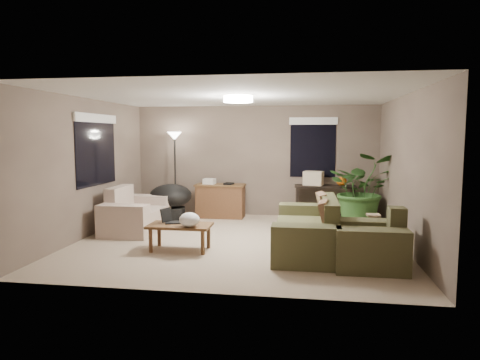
# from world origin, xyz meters

# --- Properties ---
(room_shell) EXTENTS (5.50, 5.50, 5.50)m
(room_shell) POSITION_xyz_m (0.00, 0.00, 1.25)
(room_shell) COLOR tan
(room_shell) RESTS_ON ground
(main_sofa) EXTENTS (0.95, 2.20, 0.85)m
(main_sofa) POSITION_xyz_m (1.20, -0.43, 0.29)
(main_sofa) COLOR #4D4C2E
(main_sofa) RESTS_ON ground
(throw_pillows) EXTENTS (0.29, 1.38, 0.47)m
(throw_pillows) POSITION_xyz_m (1.46, -0.43, 0.65)
(throw_pillows) COLOR #8C7251
(throw_pillows) RESTS_ON main_sofa
(loveseat) EXTENTS (0.90, 1.60, 0.85)m
(loveseat) POSITION_xyz_m (-2.12, 0.55, 0.30)
(loveseat) COLOR beige
(loveseat) RESTS_ON ground
(armchair) EXTENTS (0.95, 1.00, 0.85)m
(armchair) POSITION_xyz_m (2.05, -1.14, 0.30)
(armchair) COLOR brown
(armchair) RESTS_ON ground
(coffee_table) EXTENTS (1.00, 0.55, 0.42)m
(coffee_table) POSITION_xyz_m (-0.83, -0.72, 0.36)
(coffee_table) COLOR brown
(coffee_table) RESTS_ON ground
(laptop) EXTENTS (0.43, 0.32, 0.24)m
(laptop) POSITION_xyz_m (-1.00, -0.62, 0.48)
(laptop) COLOR black
(laptop) RESTS_ON coffee_table
(plastic_bag) EXTENTS (0.36, 0.33, 0.22)m
(plastic_bag) POSITION_xyz_m (-0.63, -0.87, 0.53)
(plastic_bag) COLOR white
(plastic_bag) RESTS_ON coffee_table
(desk) EXTENTS (1.10, 0.50, 0.75)m
(desk) POSITION_xyz_m (-0.73, 2.07, 0.38)
(desk) COLOR brown
(desk) RESTS_ON ground
(desk_papers) EXTENTS (0.70, 0.29, 0.12)m
(desk_papers) POSITION_xyz_m (-0.88, 2.06, 0.80)
(desk_papers) COLOR silver
(desk_papers) RESTS_ON desk
(console_table) EXTENTS (1.30, 0.40, 0.75)m
(console_table) POSITION_xyz_m (1.57, 2.20, 0.44)
(console_table) COLOR black
(console_table) RESTS_ON ground
(pumpkin) EXTENTS (0.30, 0.30, 0.19)m
(pumpkin) POSITION_xyz_m (1.92, 2.20, 0.84)
(pumpkin) COLOR orange
(pumpkin) RESTS_ON console_table
(cardboard_box) EXTENTS (0.46, 0.39, 0.30)m
(cardboard_box) POSITION_xyz_m (1.32, 2.20, 0.90)
(cardboard_box) COLOR beige
(cardboard_box) RESTS_ON console_table
(papasan_chair) EXTENTS (0.91, 0.91, 0.80)m
(papasan_chair) POSITION_xyz_m (-1.70, 1.53, 0.47)
(papasan_chair) COLOR black
(papasan_chair) RESTS_ON ground
(floor_lamp) EXTENTS (0.32, 0.32, 1.91)m
(floor_lamp) POSITION_xyz_m (-1.77, 2.09, 1.60)
(floor_lamp) COLOR black
(floor_lamp) RESTS_ON ground
(ceiling_fixture) EXTENTS (0.50, 0.50, 0.10)m
(ceiling_fixture) POSITION_xyz_m (0.00, 0.00, 2.44)
(ceiling_fixture) COLOR white
(ceiling_fixture) RESTS_ON room_shell
(houseplant) EXTENTS (1.34, 1.49, 1.16)m
(houseplant) POSITION_xyz_m (2.29, 1.70, 0.58)
(houseplant) COLOR #2D5923
(houseplant) RESTS_ON ground
(cat_scratching_post) EXTENTS (0.32, 0.32, 0.50)m
(cat_scratching_post) POSITION_xyz_m (2.29, 0.21, 0.21)
(cat_scratching_post) COLOR tan
(cat_scratching_post) RESTS_ON ground
(window_left) EXTENTS (0.05, 1.56, 1.33)m
(window_left) POSITION_xyz_m (-2.73, 0.30, 1.78)
(window_left) COLOR black
(window_left) RESTS_ON room_shell
(window_back) EXTENTS (1.06, 0.05, 1.33)m
(window_back) POSITION_xyz_m (1.30, 2.48, 1.79)
(window_back) COLOR black
(window_back) RESTS_ON room_shell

